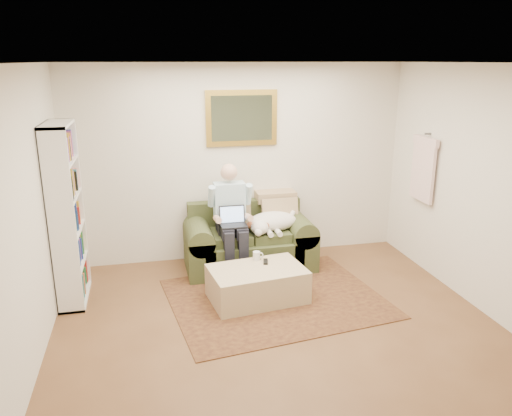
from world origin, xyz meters
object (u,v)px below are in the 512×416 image
object	(u,v)px
seated_man	(232,221)
coffee_mug	(257,256)
sleeping_dog	(273,221)
bookshelf	(66,215)
laptop	(233,220)
sofa	(249,246)
ottoman	(257,284)

from	to	relation	value
seated_man	coffee_mug	world-z (taller)	seated_man
sleeping_dog	bookshelf	xyz separation A→B (m)	(-2.43, -0.37, 0.37)
laptop	sleeping_dog	bearing A→B (deg)	13.64
laptop	bookshelf	world-z (taller)	bookshelf
seated_man	laptop	bearing A→B (deg)	-90.00
laptop	sofa	bearing A→B (deg)	41.02
coffee_mug	ottoman	bearing A→B (deg)	-101.22
ottoman	seated_man	bearing A→B (deg)	99.65
laptop	coffee_mug	size ratio (longest dim) A/B	3.20
sofa	sleeping_dog	distance (m)	0.46
ottoman	bookshelf	size ratio (longest dim) A/B	0.52
seated_man	sleeping_dog	size ratio (longest dim) A/B	2.04
ottoman	bookshelf	distance (m)	2.24
ottoman	sofa	bearing A→B (deg)	83.44
ottoman	coffee_mug	distance (m)	0.35
sleeping_dog	bookshelf	size ratio (longest dim) A/B	0.34
laptop	ottoman	size ratio (longest dim) A/B	0.31
sleeping_dog	coffee_mug	world-z (taller)	sleeping_dog
ottoman	sleeping_dog	bearing A→B (deg)	65.11
sofa	coffee_mug	distance (m)	0.72
laptop	coffee_mug	world-z (taller)	laptop
sofa	coffee_mug	world-z (taller)	sofa
laptop	bookshelf	bearing A→B (deg)	-172.96
sleeping_dog	sofa	bearing A→B (deg)	164.26
seated_man	sleeping_dog	world-z (taller)	seated_man
laptop	coffee_mug	xyz separation A→B (m)	(0.19, -0.49, -0.30)
sleeping_dog	bookshelf	world-z (taller)	bookshelf
coffee_mug	bookshelf	size ratio (longest dim) A/B	0.05
sofa	sleeping_dog	bearing A→B (deg)	-15.74
bookshelf	laptop	bearing A→B (deg)	7.04
sofa	sleeping_dog	size ratio (longest dim) A/B	2.43
seated_man	ottoman	world-z (taller)	seated_man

